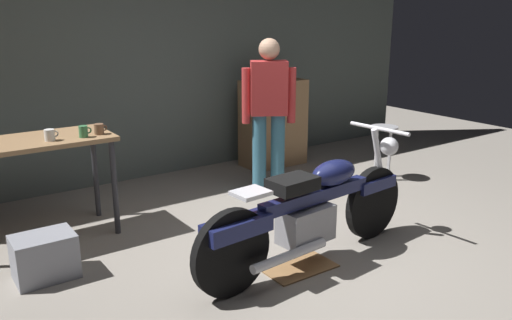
{
  "coord_description": "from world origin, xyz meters",
  "views": [
    {
      "loc": [
        -2.6,
        -3.0,
        1.93
      ],
      "look_at": [
        -0.02,
        0.7,
        0.65
      ],
      "focal_mm": 36.8,
      "sensor_mm": 36.0,
      "label": 1
    }
  ],
  "objects_px": {
    "wooden_dresser": "(273,123)",
    "storage_bin": "(45,257)",
    "motorcycle": "(313,209)",
    "mug_green_speckled": "(84,131)",
    "shop_stool": "(384,138)",
    "mug_brown_stoneware": "(99,129)",
    "person_standing": "(269,110)",
    "mug_white_ceramic": "(50,135)"
  },
  "relations": [
    {
      "from": "motorcycle",
      "to": "shop_stool",
      "type": "xyz_separation_m",
      "value": [
        2.11,
        1.18,
        0.05
      ]
    },
    {
      "from": "person_standing",
      "to": "shop_stool",
      "type": "relative_size",
      "value": 2.61
    },
    {
      "from": "person_standing",
      "to": "storage_bin",
      "type": "relative_size",
      "value": 3.8
    },
    {
      "from": "person_standing",
      "to": "mug_green_speckled",
      "type": "distance_m",
      "value": 1.96
    },
    {
      "from": "mug_white_ceramic",
      "to": "shop_stool",
      "type": "bearing_deg",
      "value": -5.88
    },
    {
      "from": "person_standing",
      "to": "wooden_dresser",
      "type": "distance_m",
      "value": 1.21
    },
    {
      "from": "motorcycle",
      "to": "wooden_dresser",
      "type": "xyz_separation_m",
      "value": [
        1.42,
        2.42,
        0.1
      ]
    },
    {
      "from": "wooden_dresser",
      "to": "motorcycle",
      "type": "bearing_deg",
      "value": -120.36
    },
    {
      "from": "motorcycle",
      "to": "mug_green_speckled",
      "type": "relative_size",
      "value": 20.23
    },
    {
      "from": "motorcycle",
      "to": "mug_brown_stoneware",
      "type": "xyz_separation_m",
      "value": [
        -1.12,
        1.55,
        0.5
      ]
    },
    {
      "from": "mug_white_ceramic",
      "to": "mug_green_speckled",
      "type": "xyz_separation_m",
      "value": [
        0.27,
        -0.04,
        0.0
      ]
    },
    {
      "from": "person_standing",
      "to": "mug_white_ceramic",
      "type": "bearing_deg",
      "value": 30.36
    },
    {
      "from": "shop_stool",
      "to": "mug_brown_stoneware",
      "type": "distance_m",
      "value": 3.28
    },
    {
      "from": "shop_stool",
      "to": "mug_white_ceramic",
      "type": "bearing_deg",
      "value": 174.12
    },
    {
      "from": "person_standing",
      "to": "mug_brown_stoneware",
      "type": "height_order",
      "value": "person_standing"
    },
    {
      "from": "motorcycle",
      "to": "person_standing",
      "type": "height_order",
      "value": "person_standing"
    },
    {
      "from": "mug_green_speckled",
      "to": "mug_brown_stoneware",
      "type": "height_order",
      "value": "mug_green_speckled"
    },
    {
      "from": "storage_bin",
      "to": "mug_white_ceramic",
      "type": "distance_m",
      "value": 1.03
    },
    {
      "from": "wooden_dresser",
      "to": "shop_stool",
      "type": "bearing_deg",
      "value": -60.83
    },
    {
      "from": "motorcycle",
      "to": "mug_green_speckled",
      "type": "xyz_separation_m",
      "value": [
        -1.26,
        1.51,
        0.5
      ]
    },
    {
      "from": "storage_bin",
      "to": "mug_green_speckled",
      "type": "height_order",
      "value": "mug_green_speckled"
    },
    {
      "from": "shop_stool",
      "to": "mug_green_speckled",
      "type": "relative_size",
      "value": 5.92
    },
    {
      "from": "motorcycle",
      "to": "shop_stool",
      "type": "distance_m",
      "value": 2.42
    },
    {
      "from": "person_standing",
      "to": "mug_green_speckled",
      "type": "bearing_deg",
      "value": 31.37
    },
    {
      "from": "motorcycle",
      "to": "wooden_dresser",
      "type": "height_order",
      "value": "wooden_dresser"
    },
    {
      "from": "mug_brown_stoneware",
      "to": "shop_stool",
      "type": "bearing_deg",
      "value": -6.62
    },
    {
      "from": "wooden_dresser",
      "to": "mug_green_speckled",
      "type": "relative_size",
      "value": 10.17
    },
    {
      "from": "motorcycle",
      "to": "mug_brown_stoneware",
      "type": "distance_m",
      "value": 1.98
    },
    {
      "from": "storage_bin",
      "to": "mug_white_ceramic",
      "type": "relative_size",
      "value": 3.76
    },
    {
      "from": "mug_green_speckled",
      "to": "mug_brown_stoneware",
      "type": "bearing_deg",
      "value": 13.94
    },
    {
      "from": "mug_white_ceramic",
      "to": "storage_bin",
      "type": "bearing_deg",
      "value": -113.91
    },
    {
      "from": "wooden_dresser",
      "to": "mug_brown_stoneware",
      "type": "height_order",
      "value": "wooden_dresser"
    },
    {
      "from": "motorcycle",
      "to": "shop_stool",
      "type": "relative_size",
      "value": 3.42
    },
    {
      "from": "shop_stool",
      "to": "mug_white_ceramic",
      "type": "xyz_separation_m",
      "value": [
        -3.64,
        0.38,
        0.45
      ]
    },
    {
      "from": "person_standing",
      "to": "mug_brown_stoneware",
      "type": "relative_size",
      "value": 14.52
    },
    {
      "from": "wooden_dresser",
      "to": "storage_bin",
      "type": "xyz_separation_m",
      "value": [
        -3.22,
        -1.48,
        -0.38
      ]
    },
    {
      "from": "motorcycle",
      "to": "storage_bin",
      "type": "bearing_deg",
      "value": 147.57
    },
    {
      "from": "shop_stool",
      "to": "wooden_dresser",
      "type": "height_order",
      "value": "wooden_dresser"
    },
    {
      "from": "person_standing",
      "to": "mug_white_ceramic",
      "type": "xyz_separation_m",
      "value": [
        -2.23,
        0.02,
        0.02
      ]
    },
    {
      "from": "motorcycle",
      "to": "shop_stool",
      "type": "bearing_deg",
      "value": 24.23
    },
    {
      "from": "mug_green_speckled",
      "to": "storage_bin",
      "type": "bearing_deg",
      "value": -133.16
    },
    {
      "from": "wooden_dresser",
      "to": "mug_brown_stoneware",
      "type": "bearing_deg",
      "value": -161.09
    }
  ]
}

